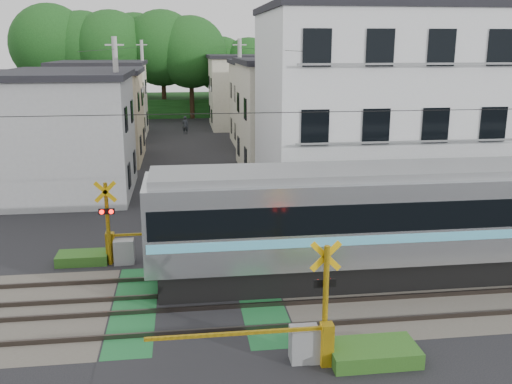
{
  "coord_description": "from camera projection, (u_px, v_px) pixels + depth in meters",
  "views": [
    {
      "loc": [
        -0.33,
        -15.98,
        7.61
      ],
      "look_at": [
        2.43,
        5.0,
        2.13
      ],
      "focal_mm": 40.0,
      "sensor_mm": 36.0,
      "label": 1
    }
  ],
  "objects": [
    {
      "name": "houses_row",
      "position": [
        189.0,
        107.0,
        41.38
      ],
      "size": [
        22.07,
        31.35,
        6.8
      ],
      "color": "#A0A2A5",
      "rests_on": "ground"
    },
    {
      "name": "weed_patches",
      "position": [
        256.0,
        296.0,
        17.38
      ],
      "size": [
        10.25,
        8.8,
        0.4
      ],
      "color": "#2D5E1E",
      "rests_on": "ground"
    },
    {
      "name": "commuter_train",
      "position": [
        425.0,
        219.0,
        18.9
      ],
      "size": [
        18.33,
        2.89,
        3.81
      ],
      "color": "black",
      "rests_on": "ground"
    },
    {
      "name": "ground",
      "position": [
        198.0,
        303.0,
        17.29
      ],
      "size": [
        120.0,
        120.0,
        0.0
      ],
      "primitive_type": "plane",
      "color": "black"
    },
    {
      "name": "utility_poles",
      "position": [
        170.0,
        99.0,
        38.21
      ],
      "size": [
        7.9,
        42.0,
        8.0
      ],
      "color": "#A5A5A0",
      "rests_on": "ground"
    },
    {
      "name": "pedestrian",
      "position": [
        185.0,
        125.0,
        49.84
      ],
      "size": [
        0.61,
        0.43,
        1.58
      ],
      "primitive_type": "imported",
      "rotation": [
        0.0,
        0.0,
        3.04
      ],
      "color": "#2D3138",
      "rests_on": "ground"
    },
    {
      "name": "catenary",
      "position": [
        395.0,
        179.0,
        17.15
      ],
      "size": [
        60.0,
        5.04,
        7.0
      ],
      "color": "#2D2D33",
      "rests_on": "ground"
    },
    {
      "name": "crossing_signal_near",
      "position": [
        308.0,
        336.0,
        13.93
      ],
      "size": [
        4.74,
        0.65,
        3.09
      ],
      "color": "#F1B60C",
      "rests_on": "ground"
    },
    {
      "name": "track_bed",
      "position": [
        198.0,
        302.0,
        17.28
      ],
      "size": [
        120.0,
        120.0,
        0.14
      ],
      "color": "#47423A",
      "rests_on": "ground"
    },
    {
      "name": "tree_hill",
      "position": [
        159.0,
        62.0,
        61.0
      ],
      "size": [
        40.0,
        13.66,
        11.73
      ],
      "color": "#1A4B19",
      "rests_on": "ground"
    },
    {
      "name": "crossing_signal_far",
      "position": [
        121.0,
        244.0,
        20.29
      ],
      "size": [
        4.74,
        0.65,
        3.09
      ],
      "color": "#F1B60C",
      "rests_on": "ground"
    },
    {
      "name": "apartment_block",
      "position": [
        373.0,
        111.0,
        26.31
      ],
      "size": [
        10.2,
        8.36,
        9.3
      ],
      "color": "white",
      "rests_on": "ground"
    }
  ]
}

